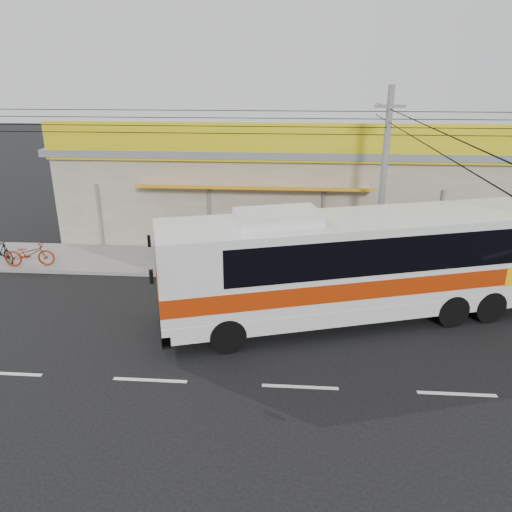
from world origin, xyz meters
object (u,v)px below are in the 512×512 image
at_px(coach_bus, 361,260).
at_px(motorbike_red, 29,254).
at_px(motorbike_dark, 0,251).
at_px(utility_pole, 389,122).

distance_m(coach_bus, motorbike_red, 13.43).
height_order(motorbike_red, motorbike_dark, motorbike_dark).
bearing_deg(coach_bus, motorbike_red, 148.91).
bearing_deg(utility_pole, motorbike_dark, -179.98).
distance_m(motorbike_red, utility_pole, 15.02).
relative_size(motorbike_red, motorbike_dark, 1.13).
relative_size(motorbike_dark, utility_pole, 0.05).
height_order(coach_bus, utility_pole, utility_pole).
distance_m(coach_bus, motorbike_dark, 14.84).
distance_m(coach_bus, utility_pole, 5.41).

